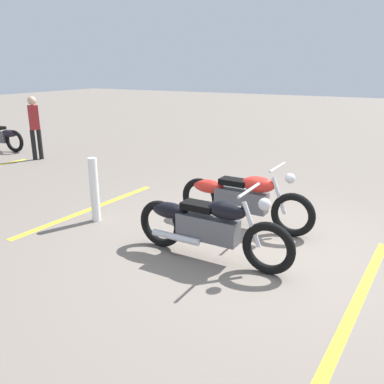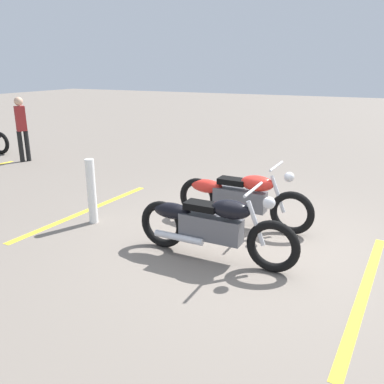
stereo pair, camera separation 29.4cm
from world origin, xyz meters
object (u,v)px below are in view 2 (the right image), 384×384
bystander_near_row (21,126)px  bollard_post (92,191)px  motorcycle_dark_foreground (210,225)px  motorcycle_bright_foreground (239,197)px

bystander_near_row → bollard_post: bystander_near_row is taller
motorcycle_dark_foreground → bystander_near_row: (6.63, -3.02, 0.47)m
bystander_near_row → bollard_post: 5.21m
motorcycle_bright_foreground → bystander_near_row: size_ratio=1.34×
motorcycle_dark_foreground → motorcycle_bright_foreground: bearing=93.5°
motorcycle_bright_foreground → bystander_near_row: (6.58, -1.75, 0.47)m
motorcycle_dark_foreground → bollard_post: (2.19, -0.33, 0.06)m
motorcycle_bright_foreground → bollard_post: (2.14, 0.94, 0.06)m
motorcycle_bright_foreground → motorcycle_dark_foreground: same height
motorcycle_dark_foreground → bystander_near_row: 7.30m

